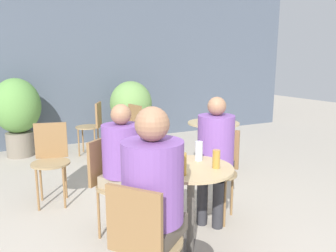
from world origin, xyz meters
The scene contains 19 objects.
storefront_wall centered at (0.00, 4.05, 1.50)m, with size 10.00×0.06×3.00m.
cafe_table_near centered at (0.22, -0.04, 0.53)m, with size 0.65×0.65×0.73m.
cafe_table_far centered at (1.42, 1.44, 0.54)m, with size 0.68×0.68×0.73m.
bistro_chair_0 centered at (0.81, 0.43, 0.53)m, with size 0.46×0.46×0.87m.
bistro_chair_1 centered at (-0.25, 0.56, 0.53)m, with size 0.46×0.46×0.87m.
bistro_chair_2 centered at (-0.38, -0.51, 0.53)m, with size 0.46×0.46×0.87m.
bistro_chair_3 centered at (0.84, 2.60, 0.53)m, with size 0.43×0.41×0.87m.
bistro_chair_4 centered at (0.74, 1.84, 0.53)m, with size 0.46×0.46×0.87m.
bistro_chair_5 centered at (0.23, 3.16, 0.53)m, with size 0.45×0.44×0.87m.
bistro_chair_6 centered at (-0.63, 1.51, 0.53)m, with size 0.41×0.43×0.87m.
seated_person_0 centered at (0.70, 0.34, 0.72)m, with size 0.43×0.43×1.21m.
seated_person_1 centered at (-0.16, 0.44, 0.71)m, with size 0.42×0.43×1.18m.
seated_person_2 centered at (-0.27, -0.42, 0.75)m, with size 0.47×0.46×1.28m.
beer_glass_0 centered at (0.36, 0.08, 0.81)m, with size 0.06×0.06×0.16m.
beer_glass_1 centered at (0.08, 0.10, 0.82)m, with size 0.07×0.07×0.18m.
beer_glass_2 centered at (0.07, -0.16, 0.81)m, with size 0.06×0.06×0.16m.
beer_glass_3 centered at (0.37, -0.14, 0.80)m, with size 0.06×0.06×0.14m.
potted_plant_0 centered at (-0.87, 3.60, 0.75)m, with size 0.74×0.74×1.26m.
potted_plant_1 centered at (1.00, 3.43, 0.70)m, with size 0.75×0.75×1.17m.
Camera 1 is at (-1.01, -2.11, 1.53)m, focal length 35.00 mm.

